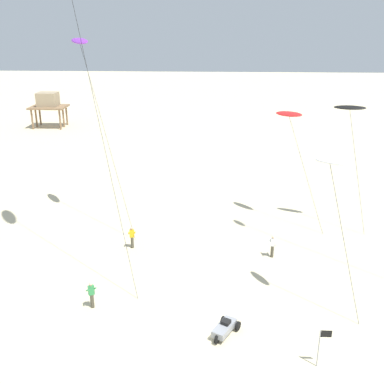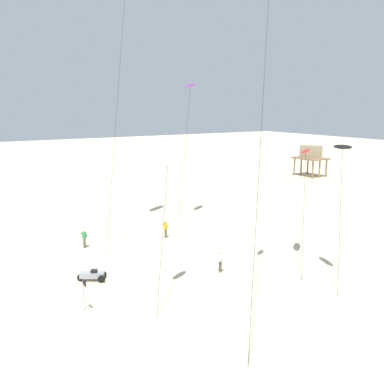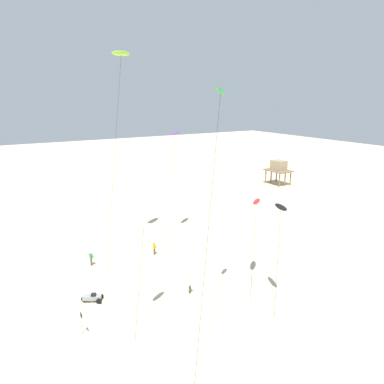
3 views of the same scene
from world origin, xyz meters
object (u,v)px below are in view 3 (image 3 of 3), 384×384
kite_black (281,208)px  kite_purple (175,134)px  beach_buggy (93,297)px  kite_lime (121,54)px  kite_flyer_furthest (190,285)px  stilt_house (279,167)px  kite_green (220,101)px  kite_flyer_nearest (91,258)px  kite_white (144,227)px  marker_flag (81,319)px  kite_flyer_middle (154,248)px  kite_red (257,202)px

kite_black → kite_purple: bearing=178.7°
beach_buggy → kite_lime: bearing=142.3°
kite_flyer_furthest → beach_buggy: kite_flyer_furthest is taller
kite_flyer_furthest → stilt_house: stilt_house is taller
kite_green → kite_lime: size_ratio=0.82×
stilt_house → kite_flyer_nearest: bearing=-68.3°
kite_white → kite_flyer_nearest: size_ratio=5.40×
kite_flyer_furthest → stilt_house: size_ratio=0.31×
kite_purple → kite_green: (19.22, -6.47, 4.49)m
kite_green → stilt_house: bearing=130.5°
kite_purple → kite_black: size_ratio=1.49×
kite_white → marker_flag: 9.00m
kite_flyer_middle → stilt_house: (-19.78, 39.55, 2.96)m
kite_flyer_furthest → stilt_house: (-29.91, 40.43, 2.96)m
kite_black → kite_lime: bearing=-160.7°
kite_purple → kite_flyer_nearest: bearing=-76.2°
beach_buggy → marker_flag: (4.58, -2.18, 1.06)m
kite_green → kite_red: 12.54m
beach_buggy → kite_red: bearing=72.0°
stilt_house → marker_flag: size_ratio=2.57×
kite_white → kite_green: bearing=61.0°
kite_flyer_nearest → kite_flyer_middle: 7.61m
kite_flyer_middle → kite_white: bearing=-27.9°
kite_lime → kite_red: bearing=27.4°
kite_flyer_nearest → beach_buggy: (7.69, -2.06, -0.46)m
kite_green → stilt_house: kite_green is taller
stilt_house → kite_flyer_furthest: bearing=-53.5°
kite_black → kite_flyer_furthest: (-5.89, -5.78, -8.63)m
stilt_house → beach_buggy: stilt_house is taller
kite_lime → kite_flyer_middle: bearing=29.3°
kite_lime → marker_flag: size_ratio=11.46×
kite_green → marker_flag: size_ratio=9.41×
kite_black → kite_flyer_furthest: 11.94m
marker_flag → kite_flyer_nearest: bearing=160.9°
kite_black → beach_buggy: kite_black is taller
kite_red → marker_flag: (-0.46, -17.69, -7.35)m
kite_white → marker_flag: bearing=-98.9°
kite_black → kite_flyer_middle: (-16.01, -4.90, -8.63)m
kite_flyer_middle → kite_lime: bearing=-150.7°
kite_purple → kite_green: bearing=-18.6°
kite_green → kite_lime: (-18.36, -0.77, 4.89)m
kite_purple → kite_green: 20.77m
kite_lime → stilt_house: kite_lime is taller
kite_black → kite_flyer_nearest: kite_black is taller
kite_flyer_furthest → marker_flag: size_ratio=0.80×
kite_black → kite_flyer_middle: kite_black is taller
kite_flyer_middle → marker_flag: (11.23, -11.78, 0.60)m
kite_purple → kite_white: size_ratio=1.63×
kite_green → beach_buggy: size_ratio=9.51×
kite_flyer_middle → kite_flyer_furthest: bearing=-5.0°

